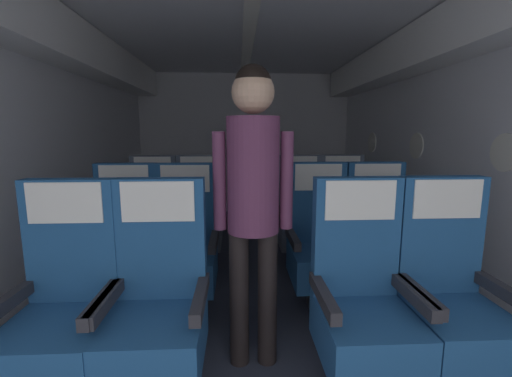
{
  "coord_description": "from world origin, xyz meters",
  "views": [
    {
      "loc": [
        -0.11,
        0.09,
        1.32
      ],
      "look_at": [
        0.07,
        3.5,
        0.76
      ],
      "focal_mm": 23.97,
      "sensor_mm": 36.0,
      "label": 1
    }
  ],
  "objects_px": {
    "seat_b_right_aisle": "(379,246)",
    "seat_c_left_window": "(153,221)",
    "seat_a_right_aisle": "(450,303)",
    "seat_c_left_aisle": "(199,220)",
    "seat_b_right_window": "(319,247)",
    "seat_a_left_window": "(64,313)",
    "seat_b_left_window": "(124,251)",
    "seat_c_right_aisle": "(343,218)",
    "flight_attendant": "(253,187)",
    "seat_a_left_aisle": "(158,310)",
    "seat_a_right_window": "(362,306)",
    "seat_c_right_window": "(300,219)",
    "seat_b_left_aisle": "(186,251)"
  },
  "relations": [
    {
      "from": "seat_b_right_aisle",
      "to": "seat_c_left_window",
      "type": "bearing_deg",
      "value": 155.89
    },
    {
      "from": "seat_a_right_aisle",
      "to": "seat_b_right_aisle",
      "type": "xyz_separation_m",
      "value": [
        -0.0,
        0.88,
        0.0
      ]
    },
    {
      "from": "seat_a_right_aisle",
      "to": "seat_c_left_aisle",
      "type": "height_order",
      "value": "same"
    },
    {
      "from": "seat_b_right_window",
      "to": "seat_c_left_aisle",
      "type": "bearing_deg",
      "value": 138.98
    },
    {
      "from": "seat_a_left_window",
      "to": "seat_c_left_aisle",
      "type": "bearing_deg",
      "value": 75.71
    },
    {
      "from": "seat_b_left_window",
      "to": "seat_c_left_window",
      "type": "distance_m",
      "value": 0.85
    },
    {
      "from": "seat_c_right_aisle",
      "to": "flight_attendant",
      "type": "relative_size",
      "value": 0.66
    },
    {
      "from": "seat_a_left_window",
      "to": "seat_a_left_aisle",
      "type": "height_order",
      "value": "same"
    },
    {
      "from": "seat_b_right_window",
      "to": "seat_a_right_window",
      "type": "bearing_deg",
      "value": -89.76
    },
    {
      "from": "seat_a_left_aisle",
      "to": "seat_b_right_window",
      "type": "height_order",
      "value": "same"
    },
    {
      "from": "seat_a_left_aisle",
      "to": "seat_c_left_aisle",
      "type": "bearing_deg",
      "value": 89.91
    },
    {
      "from": "seat_a_right_aisle",
      "to": "seat_b_right_aisle",
      "type": "height_order",
      "value": "same"
    },
    {
      "from": "seat_b_right_window",
      "to": "seat_c_right_aisle",
      "type": "relative_size",
      "value": 1.0
    },
    {
      "from": "seat_b_left_window",
      "to": "seat_c_right_aisle",
      "type": "xyz_separation_m",
      "value": [
        1.89,
        0.87,
        0.0
      ]
    },
    {
      "from": "seat_c_left_aisle",
      "to": "seat_a_right_window",
      "type": "bearing_deg",
      "value": -60.32
    },
    {
      "from": "seat_b_left_window",
      "to": "seat_b_right_window",
      "type": "relative_size",
      "value": 1.0
    },
    {
      "from": "seat_c_left_aisle",
      "to": "seat_c_right_window",
      "type": "xyz_separation_m",
      "value": [
        1.0,
        -0.03,
        0.0
      ]
    },
    {
      "from": "seat_a_right_aisle",
      "to": "seat_b_left_aisle",
      "type": "relative_size",
      "value": 1.0
    },
    {
      "from": "seat_b_left_aisle",
      "to": "seat_c_left_window",
      "type": "height_order",
      "value": "same"
    },
    {
      "from": "seat_c_left_aisle",
      "to": "seat_c_right_aisle",
      "type": "relative_size",
      "value": 1.0
    },
    {
      "from": "seat_a_left_window",
      "to": "seat_b_right_window",
      "type": "xyz_separation_m",
      "value": [
        1.44,
        0.88,
        0.0
      ]
    },
    {
      "from": "seat_a_right_window",
      "to": "seat_b_right_aisle",
      "type": "height_order",
      "value": "same"
    },
    {
      "from": "seat_a_right_window",
      "to": "seat_c_right_window",
      "type": "height_order",
      "value": "same"
    },
    {
      "from": "seat_b_left_aisle",
      "to": "seat_c_right_aisle",
      "type": "relative_size",
      "value": 1.0
    },
    {
      "from": "seat_b_left_window",
      "to": "seat_c_right_window",
      "type": "distance_m",
      "value": 1.68
    },
    {
      "from": "seat_b_left_aisle",
      "to": "seat_c_right_window",
      "type": "height_order",
      "value": "same"
    },
    {
      "from": "seat_c_right_aisle",
      "to": "flight_attendant",
      "type": "xyz_separation_m",
      "value": [
        -0.98,
        -1.49,
        0.56
      ]
    },
    {
      "from": "seat_c_left_window",
      "to": "seat_a_right_aisle",
      "type": "bearing_deg",
      "value": -42.26
    },
    {
      "from": "seat_b_right_aisle",
      "to": "seat_b_right_window",
      "type": "relative_size",
      "value": 1.0
    },
    {
      "from": "seat_b_right_window",
      "to": "seat_a_right_aisle",
      "type": "bearing_deg",
      "value": -62.49
    },
    {
      "from": "seat_a_left_window",
      "to": "flight_attendant",
      "type": "distance_m",
      "value": 1.1
    },
    {
      "from": "seat_a_right_aisle",
      "to": "seat_a_right_window",
      "type": "xyz_separation_m",
      "value": [
        -0.46,
        -0.01,
        0.0
      ]
    },
    {
      "from": "seat_c_left_window",
      "to": "flight_attendant",
      "type": "distance_m",
      "value": 1.83
    },
    {
      "from": "seat_a_left_window",
      "to": "seat_a_right_aisle",
      "type": "bearing_deg",
      "value": -0.12
    },
    {
      "from": "seat_b_left_window",
      "to": "seat_b_right_window",
      "type": "distance_m",
      "value": 1.44
    },
    {
      "from": "seat_a_left_aisle",
      "to": "seat_c_right_aisle",
      "type": "bearing_deg",
      "value": 50.03
    },
    {
      "from": "seat_a_right_window",
      "to": "seat_b_left_window",
      "type": "distance_m",
      "value": 1.7
    },
    {
      "from": "seat_b_left_window",
      "to": "seat_b_right_aisle",
      "type": "bearing_deg",
      "value": 0.06
    },
    {
      "from": "seat_b_left_window",
      "to": "seat_c_left_aisle",
      "type": "bearing_deg",
      "value": 62.97
    },
    {
      "from": "seat_c_right_aisle",
      "to": "flight_attendant",
      "type": "bearing_deg",
      "value": -123.3
    },
    {
      "from": "seat_b_right_window",
      "to": "seat_c_right_aisle",
      "type": "height_order",
      "value": "same"
    },
    {
      "from": "seat_a_right_aisle",
      "to": "seat_c_right_aisle",
      "type": "relative_size",
      "value": 1.0
    },
    {
      "from": "seat_c_left_aisle",
      "to": "flight_attendant",
      "type": "relative_size",
      "value": 0.66
    },
    {
      "from": "seat_a_left_aisle",
      "to": "seat_c_left_aisle",
      "type": "height_order",
      "value": "same"
    },
    {
      "from": "seat_a_left_aisle",
      "to": "seat_a_right_window",
      "type": "bearing_deg",
      "value": -1.03
    },
    {
      "from": "seat_b_left_window",
      "to": "flight_attendant",
      "type": "xyz_separation_m",
      "value": [
        0.92,
        -0.62,
        0.56
      ]
    },
    {
      "from": "seat_b_left_window",
      "to": "seat_a_left_window",
      "type": "bearing_deg",
      "value": -89.95
    },
    {
      "from": "seat_a_left_window",
      "to": "seat_b_right_window",
      "type": "bearing_deg",
      "value": 31.31
    },
    {
      "from": "seat_a_left_window",
      "to": "seat_b_left_aisle",
      "type": "bearing_deg",
      "value": 62.34
    },
    {
      "from": "seat_a_left_aisle",
      "to": "seat_b_left_window",
      "type": "xyz_separation_m",
      "value": [
        -0.44,
        0.87,
        0.0
      ]
    }
  ]
}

